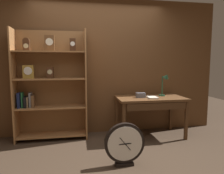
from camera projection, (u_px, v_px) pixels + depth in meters
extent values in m
plane|color=#3D2D21|center=(110.00, 163.00, 2.83)|extent=(10.00, 10.00, 0.00)
cube|color=brown|center=(98.00, 67.00, 3.99)|extent=(4.80, 0.05, 2.60)
cube|color=#9E6B3D|center=(14.00, 86.00, 3.52)|extent=(0.02, 0.36, 1.96)
cube|color=#9E6B3D|center=(86.00, 85.00, 3.73)|extent=(0.03, 0.36, 1.96)
cube|color=brown|center=(52.00, 84.00, 3.80)|extent=(1.24, 0.01, 1.96)
cube|color=#9E6B3D|center=(53.00, 134.00, 3.73)|extent=(1.19, 0.35, 0.02)
cube|color=#9E6B3D|center=(52.00, 107.00, 3.67)|extent=(1.19, 0.35, 0.02)
cube|color=#9E6B3D|center=(51.00, 79.00, 3.61)|extent=(1.19, 0.35, 0.02)
cube|color=#9E6B3D|center=(50.00, 52.00, 3.56)|extent=(1.19, 0.35, 0.02)
cube|color=#472816|center=(27.00, 47.00, 3.47)|extent=(0.11, 0.09, 0.14)
cylinder|color=#472816|center=(26.00, 41.00, 3.46)|extent=(0.11, 0.09, 0.11)
cylinder|color=#C6B78C|center=(26.00, 46.00, 3.42)|extent=(0.08, 0.01, 0.08)
cube|color=#B28C38|center=(28.00, 72.00, 3.54)|extent=(0.18, 0.08, 0.23)
cylinder|color=white|center=(28.00, 71.00, 3.50)|extent=(0.14, 0.01, 0.14)
cube|color=brown|center=(50.00, 43.00, 3.53)|extent=(0.16, 0.08, 0.27)
cylinder|color=silver|center=(49.00, 42.00, 3.48)|extent=(0.12, 0.01, 0.12)
cube|color=#472816|center=(50.00, 73.00, 3.59)|extent=(0.11, 0.09, 0.19)
cylinder|color=#C6B78C|center=(50.00, 72.00, 3.54)|extent=(0.08, 0.01, 0.08)
cube|color=#472816|center=(73.00, 45.00, 3.61)|extent=(0.10, 0.08, 0.23)
cylinder|color=white|center=(73.00, 44.00, 3.57)|extent=(0.08, 0.01, 0.08)
cube|color=#19234C|center=(19.00, 100.00, 3.55)|extent=(0.04, 0.17, 0.27)
cube|color=#236638|center=(23.00, 100.00, 3.57)|extent=(0.03, 0.13, 0.27)
cube|color=black|center=(26.00, 102.00, 3.58)|extent=(0.04, 0.16, 0.19)
cube|color=tan|center=(28.00, 102.00, 3.59)|extent=(0.02, 0.12, 0.18)
cube|color=slate|center=(31.00, 100.00, 3.61)|extent=(0.03, 0.15, 0.26)
cube|color=brown|center=(33.00, 101.00, 3.61)|extent=(0.04, 0.15, 0.21)
cube|color=brown|center=(150.00, 98.00, 3.81)|extent=(1.25, 0.70, 0.04)
cube|color=#50321B|center=(124.00, 124.00, 3.46)|extent=(0.05, 0.05, 0.70)
cube|color=#50321B|center=(186.00, 120.00, 3.66)|extent=(0.05, 0.05, 0.70)
cube|color=#50321B|center=(117.00, 115.00, 4.05)|extent=(0.05, 0.05, 0.70)
cube|color=#50321B|center=(171.00, 113.00, 4.25)|extent=(0.05, 0.05, 0.70)
cube|color=#472C18|center=(157.00, 107.00, 3.50)|extent=(1.06, 0.03, 0.12)
cylinder|color=#1E472D|center=(162.00, 95.00, 3.94)|extent=(0.12, 0.12, 0.02)
cylinder|color=#1E472D|center=(162.00, 85.00, 3.92)|extent=(0.02, 0.02, 0.36)
cone|color=#1E472D|center=(167.00, 76.00, 3.86)|extent=(0.12, 0.15, 0.12)
cube|color=#595960|center=(141.00, 95.00, 3.75)|extent=(0.16, 0.10, 0.09)
cube|color=silver|center=(152.00, 97.00, 3.68)|extent=(0.18, 0.23, 0.02)
cube|color=black|center=(124.00, 164.00, 2.77)|extent=(0.25, 0.11, 0.04)
cylinder|color=black|center=(124.00, 143.00, 2.73)|extent=(0.55, 0.06, 0.55)
cylinder|color=white|center=(125.00, 144.00, 2.70)|extent=(0.47, 0.01, 0.47)
cube|color=black|center=(125.00, 144.00, 2.70)|extent=(0.16, 0.01, 0.02)
cube|color=black|center=(125.00, 144.00, 2.69)|extent=(0.15, 0.01, 0.18)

